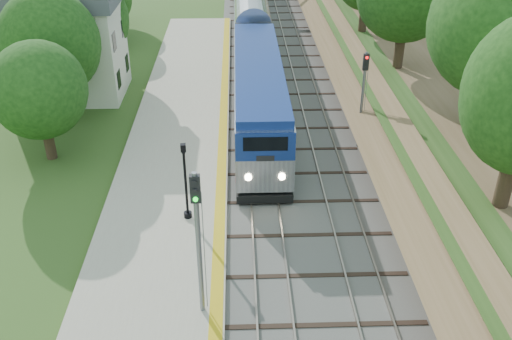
{
  "coord_description": "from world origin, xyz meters",
  "views": [
    {
      "loc": [
        -1.33,
        -11.45,
        16.76
      ],
      "look_at": [
        -0.5,
        12.83,
        2.8
      ],
      "focal_mm": 40.0,
      "sensor_mm": 36.0,
      "label": 1
    }
  ],
  "objects_px": {
    "station_building": "(65,42)",
    "signal_farside": "(363,91)",
    "signal_platform": "(198,230)",
    "lamppost_far": "(186,186)"
  },
  "relations": [
    {
      "from": "lamppost_far",
      "to": "signal_farside",
      "type": "bearing_deg",
      "value": 38.06
    },
    {
      "from": "station_building",
      "to": "signal_farside",
      "type": "height_order",
      "value": "station_building"
    },
    {
      "from": "signal_platform",
      "to": "signal_farside",
      "type": "xyz_separation_m",
      "value": [
        9.1,
        14.56,
        -0.46
      ]
    },
    {
      "from": "station_building",
      "to": "signal_platform",
      "type": "xyz_separation_m",
      "value": [
        11.1,
        -24.21,
        0.23
      ]
    },
    {
      "from": "station_building",
      "to": "lamppost_far",
      "type": "xyz_separation_m",
      "value": [
        10.05,
        -17.59,
        -1.87
      ]
    },
    {
      "from": "lamppost_far",
      "to": "signal_platform",
      "type": "height_order",
      "value": "signal_platform"
    },
    {
      "from": "station_building",
      "to": "signal_farside",
      "type": "relative_size",
      "value": 1.41
    },
    {
      "from": "signal_farside",
      "to": "lamppost_far",
      "type": "bearing_deg",
      "value": -141.94
    },
    {
      "from": "signal_platform",
      "to": "lamppost_far",
      "type": "bearing_deg",
      "value": 98.99
    },
    {
      "from": "station_building",
      "to": "signal_farside",
      "type": "bearing_deg",
      "value": -25.54
    }
  ]
}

